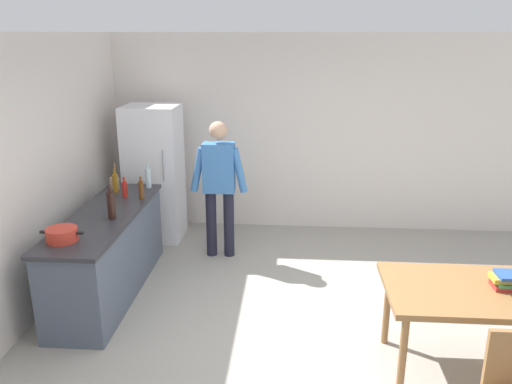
# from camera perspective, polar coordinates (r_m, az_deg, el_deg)

# --- Properties ---
(ground_plane) EXTENTS (14.00, 14.00, 0.00)m
(ground_plane) POSITION_cam_1_polar(r_m,az_deg,el_deg) (4.87, 4.47, -16.25)
(ground_plane) COLOR #9E998E
(wall_back) EXTENTS (6.40, 0.12, 2.70)m
(wall_back) POSITION_cam_1_polar(r_m,az_deg,el_deg) (7.19, 4.69, 6.51)
(wall_back) COLOR silver
(wall_back) RESTS_ON ground_plane
(wall_left) EXTENTS (0.12, 5.60, 2.70)m
(wall_left) POSITION_cam_1_polar(r_m,az_deg,el_deg) (5.14, -25.52, 0.45)
(wall_left) COLOR silver
(wall_left) RESTS_ON ground_plane
(kitchen_counter) EXTENTS (0.64, 2.20, 0.90)m
(kitchen_counter) POSITION_cam_1_polar(r_m,az_deg,el_deg) (5.69, -16.13, -6.57)
(kitchen_counter) COLOR #4C5666
(kitchen_counter) RESTS_ON ground_plane
(refrigerator) EXTENTS (0.70, 0.67, 1.80)m
(refrigerator) POSITION_cam_1_polar(r_m,az_deg,el_deg) (6.95, -11.24, 2.05)
(refrigerator) COLOR white
(refrigerator) RESTS_ON ground_plane
(person) EXTENTS (0.70, 0.22, 1.70)m
(person) POSITION_cam_1_polar(r_m,az_deg,el_deg) (6.22, -4.13, 1.28)
(person) COLOR #1E1E2D
(person) RESTS_ON ground_plane
(dining_table) EXTENTS (1.40, 0.90, 0.75)m
(dining_table) POSITION_cam_1_polar(r_m,az_deg,el_deg) (4.52, 23.08, -10.73)
(dining_table) COLOR olive
(dining_table) RESTS_ON ground_plane
(cooking_pot) EXTENTS (0.40, 0.28, 0.12)m
(cooking_pot) POSITION_cam_1_polar(r_m,az_deg,el_deg) (4.92, -20.79, -4.45)
(cooking_pot) COLOR red
(cooking_pot) RESTS_ON kitchen_counter
(utensil_jar) EXTENTS (0.11, 0.11, 0.32)m
(utensil_jar) POSITION_cam_1_polar(r_m,az_deg,el_deg) (6.34, -15.47, 1.01)
(utensil_jar) COLOR tan
(utensil_jar) RESTS_ON kitchen_counter
(bottle_wine_dark) EXTENTS (0.08, 0.08, 0.34)m
(bottle_wine_dark) POSITION_cam_1_polar(r_m,az_deg,el_deg) (5.31, -15.83, -1.43)
(bottle_wine_dark) COLOR black
(bottle_wine_dark) RESTS_ON kitchen_counter
(bottle_water_clear) EXTENTS (0.07, 0.07, 0.30)m
(bottle_water_clear) POSITION_cam_1_polar(r_m,az_deg,el_deg) (6.29, -11.91, 1.58)
(bottle_water_clear) COLOR silver
(bottle_water_clear) RESTS_ON kitchen_counter
(bottle_oil_amber) EXTENTS (0.06, 0.06, 0.28)m
(bottle_oil_amber) POSITION_cam_1_polar(r_m,az_deg,el_deg) (6.21, -15.39, 1.02)
(bottle_oil_amber) COLOR #996619
(bottle_oil_amber) RESTS_ON kitchen_counter
(bottle_beer_brown) EXTENTS (0.06, 0.06, 0.26)m
(bottle_beer_brown) POSITION_cam_1_polar(r_m,az_deg,el_deg) (5.88, -12.66, 0.24)
(bottle_beer_brown) COLOR #5B3314
(bottle_beer_brown) RESTS_ON kitchen_counter
(bottle_sauce_red) EXTENTS (0.06, 0.06, 0.24)m
(bottle_sauce_red) POSITION_cam_1_polar(r_m,az_deg,el_deg) (5.98, -14.41, 0.29)
(bottle_sauce_red) COLOR #B22319
(bottle_sauce_red) RESTS_ON kitchen_counter
(book_stack) EXTENTS (0.27, 0.21, 0.13)m
(book_stack) POSITION_cam_1_polar(r_m,az_deg,el_deg) (4.58, 26.35, -8.83)
(book_stack) COLOR #B22D28
(book_stack) RESTS_ON dining_table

